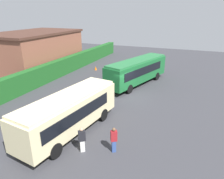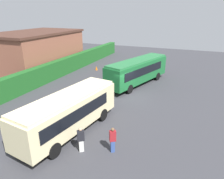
{
  "view_description": "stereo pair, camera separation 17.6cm",
  "coord_description": "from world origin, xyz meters",
  "px_view_note": "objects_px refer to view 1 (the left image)",
  "views": [
    {
      "loc": [
        -19.46,
        -6.16,
        8.44
      ],
      "look_at": [
        -2.12,
        0.97,
        1.33
      ],
      "focal_mm": 33.28,
      "sensor_mm": 36.0,
      "label": 1
    },
    {
      "loc": [
        -19.4,
        -6.32,
        8.44
      ],
      "look_at": [
        -2.12,
        0.97,
        1.33
      ],
      "focal_mm": 33.28,
      "sensor_mm": 36.0,
      "label": 2
    }
  ],
  "objects_px": {
    "bus_green": "(137,70)",
    "person_right": "(72,103)",
    "person_center": "(114,139)",
    "traffic_cone": "(96,68)",
    "person_left": "(82,139)",
    "bus_cream": "(70,111)"
  },
  "relations": [
    {
      "from": "bus_green",
      "to": "person_right",
      "type": "distance_m",
      "value": 10.05
    },
    {
      "from": "person_right",
      "to": "person_center",
      "type": "bearing_deg",
      "value": 12.21
    },
    {
      "from": "person_center",
      "to": "traffic_cone",
      "type": "bearing_deg",
      "value": -4.34
    },
    {
      "from": "person_center",
      "to": "person_left",
      "type": "bearing_deg",
      "value": 77.22
    },
    {
      "from": "bus_cream",
      "to": "traffic_cone",
      "type": "height_order",
      "value": "bus_cream"
    },
    {
      "from": "bus_green",
      "to": "traffic_cone",
      "type": "height_order",
      "value": "bus_green"
    },
    {
      "from": "person_left",
      "to": "traffic_cone",
      "type": "xyz_separation_m",
      "value": [
        17.92,
        8.02,
        -0.6
      ]
    },
    {
      "from": "bus_cream",
      "to": "bus_green",
      "type": "bearing_deg",
      "value": 0.87
    },
    {
      "from": "person_center",
      "to": "person_right",
      "type": "bearing_deg",
      "value": 21.27
    },
    {
      "from": "bus_green",
      "to": "person_right",
      "type": "bearing_deg",
      "value": 178.65
    },
    {
      "from": "bus_cream",
      "to": "person_center",
      "type": "height_order",
      "value": "bus_cream"
    },
    {
      "from": "bus_green",
      "to": "person_center",
      "type": "bearing_deg",
      "value": -152.91
    },
    {
      "from": "bus_cream",
      "to": "traffic_cone",
      "type": "xyz_separation_m",
      "value": [
        16.25,
        6.08,
        -1.42
      ]
    },
    {
      "from": "bus_green",
      "to": "traffic_cone",
      "type": "xyz_separation_m",
      "value": [
        3.94,
        7.61,
        -1.48
      ]
    },
    {
      "from": "bus_cream",
      "to": "person_right",
      "type": "bearing_deg",
      "value": 38.7
    },
    {
      "from": "bus_green",
      "to": "person_right",
      "type": "xyz_separation_m",
      "value": [
        -9.48,
        3.21,
        -0.9
      ]
    },
    {
      "from": "person_center",
      "to": "person_right",
      "type": "relative_size",
      "value": 1.03
    },
    {
      "from": "person_right",
      "to": "traffic_cone",
      "type": "relative_size",
      "value": 2.81
    },
    {
      "from": "bus_green",
      "to": "person_left",
      "type": "relative_size",
      "value": 5.94
    },
    {
      "from": "person_left",
      "to": "traffic_cone",
      "type": "distance_m",
      "value": 19.64
    },
    {
      "from": "bus_cream",
      "to": "person_left",
      "type": "bearing_deg",
      "value": -122.85
    },
    {
      "from": "person_left",
      "to": "person_center",
      "type": "distance_m",
      "value": 2.0
    }
  ]
}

